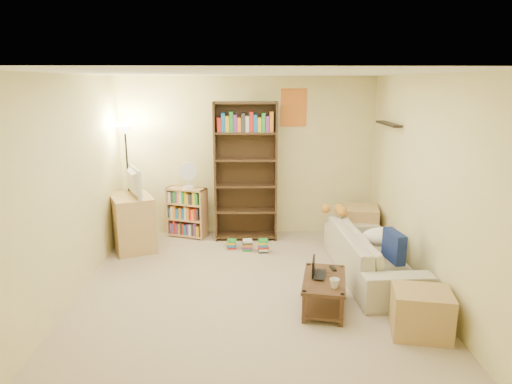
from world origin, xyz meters
TOP-DOWN VIEW (x-y plane):
  - room at (0.00, 0.01)m, footprint 4.50×4.54m
  - sofa at (1.55, 0.43)m, footprint 2.08×0.96m
  - navy_pillow at (1.67, 0.00)m, footprint 0.17×0.40m
  - cream_blanket at (1.69, 0.49)m, footprint 0.54×0.39m
  - tabby_cat at (1.26, 1.20)m, footprint 0.46×0.18m
  - coffee_table at (0.79, -0.39)m, footprint 0.60×0.87m
  - laptop at (0.80, -0.34)m, footprint 0.39×0.34m
  - laptop_screen at (0.69, -0.32)m, footprint 0.06×0.26m
  - mug at (0.86, -0.63)m, footprint 0.17×0.17m
  - tv_remote at (0.94, -0.15)m, footprint 0.06×0.15m
  - tv_stand at (-1.70, 1.53)m, footprint 0.79×0.90m
  - television at (-1.70, 1.53)m, footprint 0.80×0.63m
  - tall_bookshelf at (-0.03, 1.94)m, footprint 0.96×0.33m
  - short_bookshelf at (-0.97, 2.05)m, footprint 0.66×0.45m
  - desk_fan at (-0.92, 2.01)m, footprint 0.28×0.16m
  - floor_lamp at (-1.80, 1.83)m, footprint 0.30×0.30m
  - side_table at (1.69, 1.60)m, footprint 0.60×0.60m
  - end_cabinet at (1.65, -0.93)m, footprint 0.63×0.56m
  - book_stacks at (0.01, 1.38)m, footprint 0.62×0.30m

SIDE VIEW (x-z plane):
  - book_stacks at x=0.01m, z-range -0.01..0.18m
  - coffee_table at x=0.79m, z-range 0.04..0.40m
  - end_cabinet at x=1.65m, z-range 0.00..0.45m
  - side_table at x=1.69m, z-range 0.00..0.59m
  - sofa at x=1.55m, z-range 0.00..0.59m
  - tv_remote at x=0.94m, z-range 0.36..0.37m
  - laptop at x=0.80m, z-range 0.36..0.38m
  - short_bookshelf at x=-0.97m, z-range 0.00..0.79m
  - tv_stand at x=-1.70m, z-range 0.00..0.80m
  - mug at x=0.86m, z-range 0.36..0.45m
  - laptop_screen at x=0.69m, z-range 0.37..0.55m
  - cream_blanket at x=1.69m, z-range 0.39..0.62m
  - navy_pillow at x=1.67m, z-range 0.39..0.74m
  - tabby_cat at x=1.26m, z-range 0.59..0.75m
  - television at x=-1.70m, z-range 0.80..1.22m
  - desk_fan at x=-0.92m, z-range 0.81..1.24m
  - tall_bookshelf at x=-0.03m, z-range 0.06..2.19m
  - floor_lamp at x=-1.80m, z-range 0.53..2.33m
  - room at x=0.00m, z-range 0.36..2.88m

